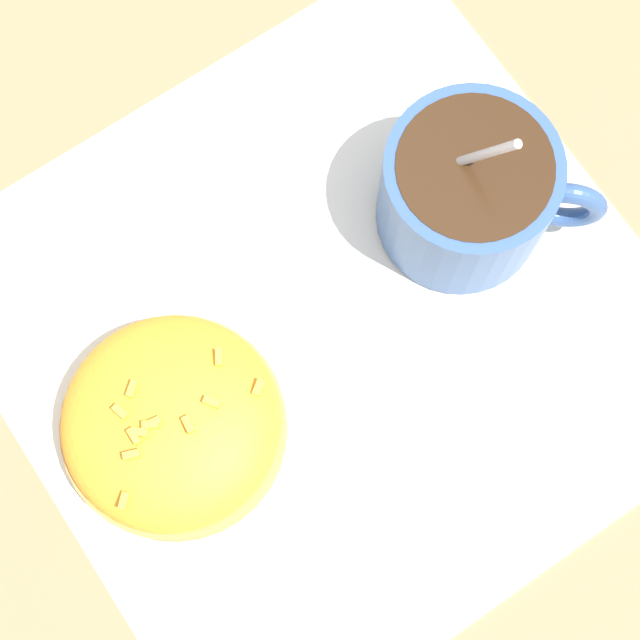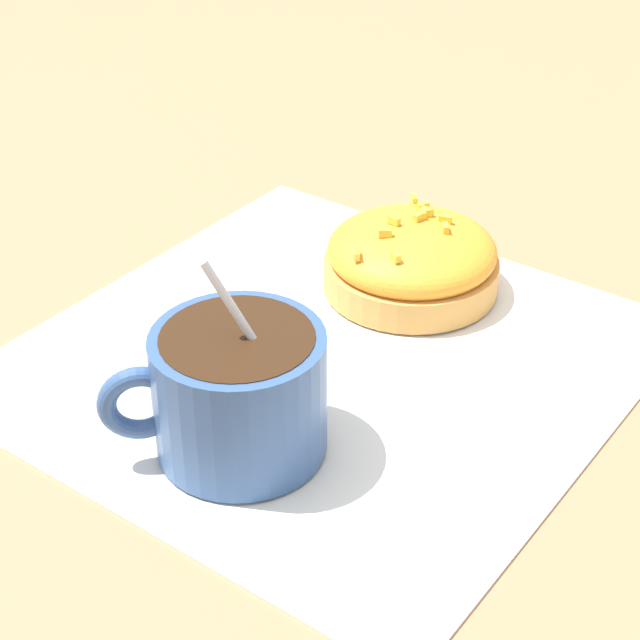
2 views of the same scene
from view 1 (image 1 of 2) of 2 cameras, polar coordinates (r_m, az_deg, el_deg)
name	(u,v)px [view 1 (image 1 of 2)]	position (r m, az deg, el deg)	size (l,w,h in m)	color
ground_plane	(329,329)	(0.50, 0.49, -0.46)	(3.00, 3.00, 0.00)	#93704C
paper_napkin	(329,328)	(0.50, 0.49, -0.42)	(0.30, 0.29, 0.00)	white
coffee_cup	(470,191)	(0.48, 8.00, 6.83)	(0.09, 0.09, 0.10)	#335184
frosted_pastry	(177,430)	(0.47, -7.64, -5.85)	(0.10, 0.10, 0.04)	#D19347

